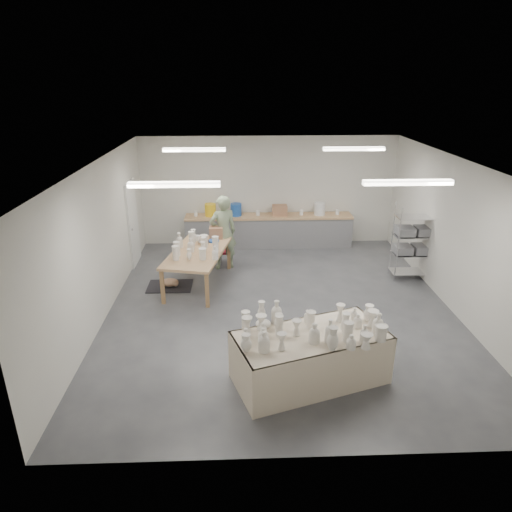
{
  "coord_description": "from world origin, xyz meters",
  "views": [
    {
      "loc": [
        -0.82,
        -8.38,
        4.48
      ],
      "look_at": [
        -0.49,
        0.27,
        1.05
      ],
      "focal_mm": 32.0,
      "sensor_mm": 36.0,
      "label": 1
    }
  ],
  "objects_px": {
    "drying_table": "(310,355)",
    "red_stool": "(224,252)",
    "potter": "(223,233)",
    "work_table": "(199,249)"
  },
  "relations": [
    {
      "from": "drying_table",
      "to": "red_stool",
      "type": "height_order",
      "value": "drying_table"
    },
    {
      "from": "drying_table",
      "to": "work_table",
      "type": "height_order",
      "value": "work_table"
    },
    {
      "from": "work_table",
      "to": "red_stool",
      "type": "relative_size",
      "value": 5.82
    },
    {
      "from": "potter",
      "to": "red_stool",
      "type": "bearing_deg",
      "value": -108.94
    },
    {
      "from": "work_table",
      "to": "red_stool",
      "type": "distance_m",
      "value": 1.4
    },
    {
      "from": "drying_table",
      "to": "red_stool",
      "type": "distance_m",
      "value": 5.08
    },
    {
      "from": "drying_table",
      "to": "red_stool",
      "type": "xyz_separation_m",
      "value": [
        -1.47,
        4.86,
        -0.14
      ]
    },
    {
      "from": "drying_table",
      "to": "red_stool",
      "type": "relative_size",
      "value": 6.27
    },
    {
      "from": "potter",
      "to": "drying_table",
      "type": "bearing_deg",
      "value": 88.76
    },
    {
      "from": "work_table",
      "to": "potter",
      "type": "bearing_deg",
      "value": 71.71
    }
  ]
}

